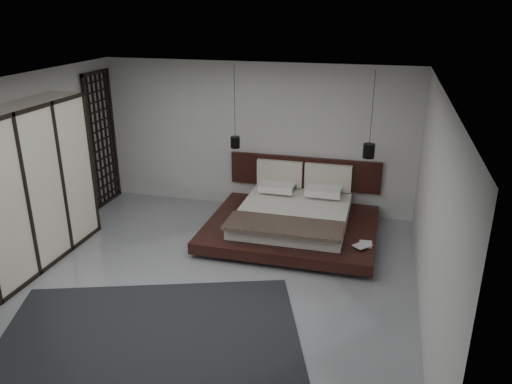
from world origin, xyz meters
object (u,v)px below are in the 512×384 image
(lattice_screen, at_px, (102,139))
(pendant_right, at_px, (369,151))
(rug, at_px, (149,342))
(wardrobe, at_px, (29,187))
(pendant_left, at_px, (235,142))
(bed, at_px, (293,218))

(lattice_screen, relative_size, pendant_right, 1.79)
(lattice_screen, xyz_separation_m, rug, (2.81, -3.92, -1.29))
(lattice_screen, bearing_deg, wardrobe, -84.20)
(pendant_left, distance_m, rug, 4.10)
(pendant_right, bearing_deg, wardrobe, -153.65)
(bed, bearing_deg, lattice_screen, 172.05)
(lattice_screen, xyz_separation_m, bed, (3.91, -0.55, -1.01))
(pendant_left, bearing_deg, lattice_screen, 178.13)
(lattice_screen, relative_size, rug, 0.72)
(bed, bearing_deg, pendant_left, 158.72)
(lattice_screen, distance_m, bed, 4.07)
(pendant_left, bearing_deg, wardrobe, -136.11)
(pendant_right, height_order, rug, pendant_right)
(pendant_left, relative_size, rug, 0.40)
(bed, xyz_separation_m, wardrobe, (-3.65, -1.93, 0.93))
(lattice_screen, bearing_deg, pendant_right, -1.01)
(bed, distance_m, wardrobe, 4.24)
(pendant_left, height_order, wardrobe, pendant_left)
(lattice_screen, height_order, rug, lattice_screen)
(bed, height_order, wardrobe, wardrobe)
(lattice_screen, height_order, wardrobe, lattice_screen)
(pendant_right, height_order, wardrobe, pendant_right)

